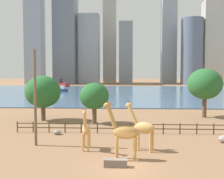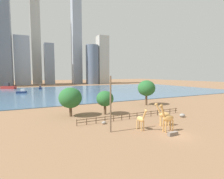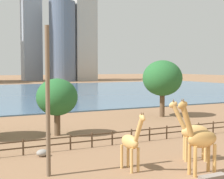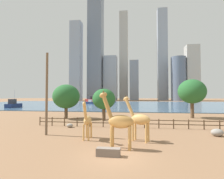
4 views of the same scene
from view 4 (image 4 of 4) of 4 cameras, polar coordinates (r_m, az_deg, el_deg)
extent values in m
plane|color=#8C6647|center=(93.13, 6.97, -4.79)|extent=(400.00, 400.00, 0.00)
cube|color=#476B8C|center=(90.13, 6.94, -4.82)|extent=(180.00, 86.00, 0.20)
cylinder|color=#C18C47|center=(15.28, -0.21, -15.46)|extent=(0.24, 0.24, 1.97)
cylinder|color=#C18C47|center=(15.86, 0.25, -14.96)|extent=(0.24, 0.24, 1.97)
cylinder|color=#C18C47|center=(15.05, 5.70, -15.65)|extent=(0.24, 0.24, 1.97)
cylinder|color=#C18C47|center=(15.65, 5.93, -15.13)|extent=(0.24, 0.24, 1.97)
ellipsoid|color=#C18C47|center=(15.19, 2.89, -10.43)|extent=(2.23, 1.00, 1.14)
cylinder|color=#C18C47|center=(15.28, -1.53, -5.66)|extent=(1.09, 0.42, 2.17)
ellipsoid|color=#C18C47|center=(15.33, -2.86, -1.81)|extent=(0.84, 0.40, 0.67)
cone|color=brown|center=(15.25, -2.94, -0.57)|extent=(0.11, 0.11, 0.21)
cone|color=brown|center=(15.42, -2.78, -0.58)|extent=(0.11, 0.11, 0.21)
cylinder|color=tan|center=(18.14, 6.82, -13.51)|extent=(0.28, 0.28, 1.84)
cylinder|color=tan|center=(18.64, 7.62, -13.19)|extent=(0.28, 0.28, 1.84)
cylinder|color=tan|center=(17.57, 11.10, -13.86)|extent=(0.28, 0.28, 1.84)
cylinder|color=tan|center=(18.08, 11.80, -13.51)|extent=(0.28, 0.28, 1.84)
ellipsoid|color=tan|center=(17.89, 9.29, -9.64)|extent=(2.18, 1.60, 1.06)
cylinder|color=tan|center=(18.30, 5.81, -5.93)|extent=(1.21, 0.80, 1.97)
ellipsoid|color=tan|center=(18.47, 4.58, -3.06)|extent=(0.84, 0.63, 0.67)
cone|color=brown|center=(18.39, 4.45, -2.10)|extent=(0.13, 0.13, 0.19)
cone|color=brown|center=(18.53, 4.70, -2.10)|extent=(0.13, 0.13, 0.19)
cylinder|color=tan|center=(18.25, -7.68, -13.74)|extent=(0.20, 0.20, 1.65)
cylinder|color=tan|center=(18.37, -9.27, -13.65)|extent=(0.20, 0.20, 1.65)
cylinder|color=tan|center=(19.47, -6.81, -13.00)|extent=(0.20, 0.20, 1.65)
cylinder|color=tan|center=(19.58, -8.30, -12.93)|extent=(0.20, 0.20, 1.65)
ellipsoid|color=tan|center=(18.73, -7.98, -9.99)|extent=(0.81, 1.85, 0.95)
cylinder|color=tan|center=(17.58, -8.78, -7.18)|extent=(0.34, 1.06, 1.77)
ellipsoid|color=tan|center=(17.14, -9.09, -4.56)|extent=(0.33, 0.71, 0.60)
cone|color=brown|center=(17.12, -8.84, -3.63)|extent=(0.09, 0.09, 0.17)
cone|color=brown|center=(17.15, -9.32, -3.63)|extent=(0.09, 0.09, 0.17)
cylinder|color=brown|center=(21.68, -20.55, -1.24)|extent=(0.28, 0.28, 9.56)
ellipsoid|color=gray|center=(26.10, -13.63, -11.35)|extent=(0.92, 0.74, 0.56)
ellipsoid|color=gray|center=(23.32, 31.13, -11.92)|extent=(1.33, 1.09, 0.82)
cube|color=#72665B|center=(13.92, -1.22, -19.73)|extent=(1.80, 0.60, 0.60)
cylinder|color=#4C3826|center=(29.22, -22.46, -9.51)|extent=(0.14, 0.14, 1.30)
cylinder|color=#4C3826|center=(28.29, -18.98, -9.80)|extent=(0.14, 0.14, 1.30)
cylinder|color=#4C3826|center=(27.47, -15.26, -10.08)|extent=(0.14, 0.14, 1.30)
cylinder|color=#4C3826|center=(26.77, -11.33, -10.33)|extent=(0.14, 0.14, 1.30)
cylinder|color=#4C3826|center=(26.19, -7.19, -10.53)|extent=(0.14, 0.14, 1.30)
cylinder|color=#4C3826|center=(25.76, -2.89, -10.69)|extent=(0.14, 0.14, 1.30)
cylinder|color=#4C3826|center=(25.46, 1.53, -10.79)|extent=(0.14, 0.14, 1.30)
cylinder|color=#4C3826|center=(25.32, 6.04, -10.83)|extent=(0.14, 0.14, 1.30)
cylinder|color=#4C3826|center=(25.33, 10.57, -10.81)|extent=(0.14, 0.14, 1.30)
cylinder|color=#4C3826|center=(25.50, 15.06, -10.72)|extent=(0.14, 0.14, 1.30)
cylinder|color=#4C3826|center=(25.81, 19.47, -10.56)|extent=(0.14, 0.14, 1.30)
cylinder|color=#4C3826|center=(26.26, 23.75, -10.36)|extent=(0.14, 0.14, 1.30)
cylinder|color=#4C3826|center=(26.85, 27.85, -10.11)|extent=(0.14, 0.14, 1.30)
cylinder|color=#4C3826|center=(27.57, 31.75, -9.82)|extent=(0.14, 0.14, 1.30)
cube|color=#4C3826|center=(25.29, 4.29, -9.81)|extent=(26.10, 0.08, 0.10)
cube|color=#4C3826|center=(25.37, 4.29, -10.97)|extent=(26.10, 0.08, 0.10)
cylinder|color=brown|center=(32.11, -2.68, -8.11)|extent=(0.62, 0.62, 2.25)
ellipsoid|color=#26602D|center=(31.94, -2.67, -3.11)|extent=(4.18, 4.18, 3.77)
cylinder|color=brown|center=(39.30, 24.72, -6.11)|extent=(0.69, 0.69, 3.21)
ellipsoid|color=#26602D|center=(39.20, 24.64, -0.55)|extent=(5.51, 5.51, 4.96)
cylinder|color=brown|center=(36.15, -14.76, -7.36)|extent=(0.65, 0.65, 2.25)
ellipsoid|color=#26602D|center=(35.99, -14.71, -2.20)|extent=(5.33, 5.33, 4.79)
cube|color=navy|center=(73.70, -29.42, -4.58)|extent=(3.25, 7.27, 1.41)
cube|color=#333338|center=(72.89, -29.76, -3.39)|extent=(1.94, 2.70, 1.69)
cylinder|color=silver|center=(73.91, -29.24, -2.11)|extent=(0.13, 0.13, 4.94)
cube|color=#B22D28|center=(129.71, -6.97, -3.52)|extent=(9.35, 6.91, 1.78)
cube|color=#333338|center=(130.42, -7.32, -2.66)|extent=(3.82, 3.36, 2.13)
cube|color=navy|center=(95.04, -7.45, -4.31)|extent=(5.22, 2.93, 0.99)
cube|color=silver|center=(94.70, -7.12, -3.67)|extent=(2.01, 1.58, 1.18)
cube|color=navy|center=(115.72, 0.60, -3.93)|extent=(1.89, 4.69, 0.92)
cube|color=#333338|center=(116.26, 0.65, -3.42)|extent=(1.19, 1.71, 1.11)
cylinder|color=silver|center=(115.44, 0.58, -2.91)|extent=(0.13, 0.13, 3.23)
cylinder|color=slate|center=(160.86, 20.90, 3.26)|extent=(12.52, 12.52, 37.90)
cube|color=gray|center=(174.08, 7.26, 2.94)|extent=(8.57, 11.13, 39.04)
cube|color=#939EAD|center=(166.55, -11.64, 9.08)|extent=(10.02, 9.10, 72.94)
cube|color=slate|center=(177.28, -5.34, 13.44)|extent=(13.38, 15.26, 103.47)
cube|color=#939EAD|center=(178.85, 16.11, 10.90)|extent=(9.12, 8.91, 88.54)
cube|color=#B7B2A8|center=(167.00, 24.72, 4.88)|extent=(10.74, 9.99, 48.09)
cube|color=#B7B2A8|center=(185.91, 3.86, 10.91)|extent=(8.57, 8.60, 92.21)
cube|color=#939EAD|center=(172.76, -0.45, 3.66)|extent=(12.67, 11.85, 43.21)
camera|label=1|loc=(8.76, -163.19, 20.75)|focal=45.00mm
camera|label=2|loc=(24.58, -98.65, 12.81)|focal=28.00mm
camera|label=3|loc=(16.61, -88.69, 8.38)|focal=55.00mm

